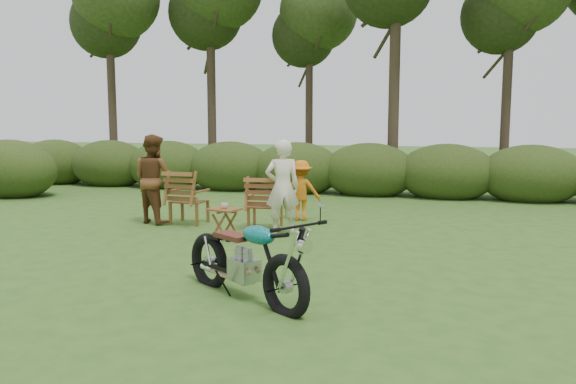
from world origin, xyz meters
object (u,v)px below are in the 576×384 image
(motorcycle, at_px, (244,298))
(lawn_chair_left, at_px, (190,223))
(cup, at_px, (224,206))
(child, at_px, (301,220))
(adult_a, at_px, (283,234))
(side_table, at_px, (225,224))
(lawn_chair_right, at_px, (265,228))
(adult_b, at_px, (155,223))

(motorcycle, relative_size, lawn_chair_left, 1.92)
(lawn_chair_left, distance_m, cup, 1.77)
(child, bearing_deg, lawn_chair_left, 18.39)
(adult_a, bearing_deg, lawn_chair_left, -39.69)
(cup, distance_m, adult_a, 1.19)
(adult_a, bearing_deg, cup, 14.16)
(motorcycle, xyz_separation_m, side_table, (-1.45, 2.83, 0.26))
(cup, bearing_deg, child, 70.85)
(lawn_chair_right, height_order, cup, cup)
(side_table, bearing_deg, lawn_chair_right, 74.41)
(motorcycle, bearing_deg, side_table, 149.06)
(lawn_chair_left, relative_size, adult_a, 0.63)
(lawn_chair_left, xyz_separation_m, child, (1.96, 0.96, 0.00))
(lawn_chair_right, height_order, child, child)
(adult_a, distance_m, adult_b, 2.71)
(motorcycle, distance_m, adult_a, 3.58)
(lawn_chair_right, height_order, lawn_chair_left, lawn_chair_left)
(adult_b, bearing_deg, side_table, 171.40)
(lawn_chair_left, xyz_separation_m, side_table, (1.23, -1.15, 0.26))
(child, bearing_deg, adult_b, 14.81)
(lawn_chair_right, relative_size, side_table, 1.85)
(adult_a, xyz_separation_m, adult_b, (-2.69, 0.33, 0.00))
(cup, height_order, adult_b, adult_b)
(motorcycle, height_order, cup, cup)
(lawn_chair_left, relative_size, child, 0.86)
(lawn_chair_left, xyz_separation_m, adult_a, (2.02, -0.46, 0.00))
(lawn_chair_right, bearing_deg, adult_b, -3.01)
(side_table, xyz_separation_m, adult_a, (0.79, 0.69, -0.26))
(lawn_chair_right, xyz_separation_m, lawn_chair_left, (-1.54, 0.01, 0.00))
(lawn_chair_left, bearing_deg, side_table, 137.91)
(motorcycle, height_order, child, child)
(side_table, xyz_separation_m, adult_b, (-1.90, 1.02, -0.26))
(motorcycle, distance_m, child, 4.99)
(lawn_chair_left, relative_size, side_table, 1.98)
(motorcycle, height_order, lawn_chair_left, motorcycle)
(motorcycle, xyz_separation_m, cup, (-1.45, 2.83, 0.56))
(lawn_chair_right, height_order, adult_a, adult_a)
(lawn_chair_right, relative_size, adult_a, 0.58)
(adult_a, bearing_deg, adult_b, -33.75)
(motorcycle, xyz_separation_m, adult_a, (-0.66, 3.52, 0.00))
(cup, height_order, child, cup)
(lawn_chair_right, bearing_deg, lawn_chair_left, -6.60)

